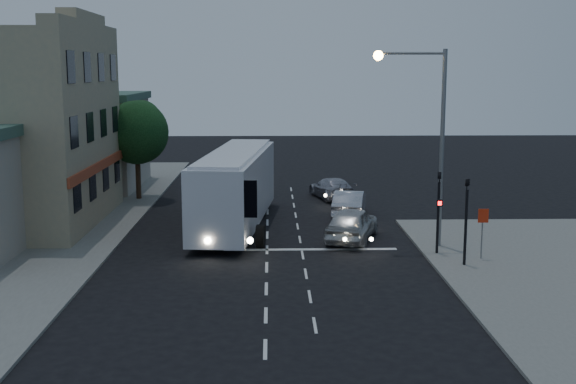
{
  "coord_description": "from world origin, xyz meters",
  "views": [
    {
      "loc": [
        0.18,
        -30.34,
        8.2
      ],
      "look_at": [
        1.04,
        4.95,
        2.2
      ],
      "focal_mm": 45.0,
      "sensor_mm": 36.0,
      "label": 1
    }
  ],
  "objects_px": {
    "traffic_signal_side": "(466,211)",
    "street_tree": "(137,130)",
    "car_sedan_a": "(350,204)",
    "streetlight": "(428,125)",
    "traffic_signal_main": "(439,202)",
    "regulatory_sign": "(483,225)",
    "car_suv": "(352,224)",
    "tour_bus": "(236,186)",
    "car_sedan_b": "(332,188)"
  },
  "relations": [
    {
      "from": "tour_bus",
      "to": "streetlight",
      "type": "relative_size",
      "value": 1.48
    },
    {
      "from": "car_sedan_b",
      "to": "streetlight",
      "type": "height_order",
      "value": "streetlight"
    },
    {
      "from": "car_suv",
      "to": "car_sedan_b",
      "type": "relative_size",
      "value": 1.03
    },
    {
      "from": "tour_bus",
      "to": "regulatory_sign",
      "type": "xyz_separation_m",
      "value": [
        10.96,
        -7.25,
        -0.58
      ]
    },
    {
      "from": "car_suv",
      "to": "street_tree",
      "type": "distance_m",
      "value": 17.07
    },
    {
      "from": "traffic_signal_side",
      "to": "car_suv",
      "type": "bearing_deg",
      "value": 129.88
    },
    {
      "from": "car_sedan_b",
      "to": "car_suv",
      "type": "bearing_deg",
      "value": 75.58
    },
    {
      "from": "traffic_signal_side",
      "to": "streetlight",
      "type": "bearing_deg",
      "value": 105.7
    },
    {
      "from": "car_sedan_a",
      "to": "car_suv",
      "type": "bearing_deg",
      "value": 95.44
    },
    {
      "from": "streetlight",
      "to": "car_sedan_b",
      "type": "bearing_deg",
      "value": 103.89
    },
    {
      "from": "tour_bus",
      "to": "regulatory_sign",
      "type": "relative_size",
      "value": 6.07
    },
    {
      "from": "car_sedan_b",
      "to": "traffic_signal_main",
      "type": "height_order",
      "value": "traffic_signal_main"
    },
    {
      "from": "tour_bus",
      "to": "traffic_signal_main",
      "type": "relative_size",
      "value": 3.26
    },
    {
      "from": "car_suv",
      "to": "traffic_signal_main",
      "type": "height_order",
      "value": "traffic_signal_main"
    },
    {
      "from": "traffic_signal_main",
      "to": "regulatory_sign",
      "type": "distance_m",
      "value": 2.14
    },
    {
      "from": "traffic_signal_main",
      "to": "streetlight",
      "type": "distance_m",
      "value": 3.61
    },
    {
      "from": "traffic_signal_side",
      "to": "regulatory_sign",
      "type": "distance_m",
      "value": 1.61
    },
    {
      "from": "traffic_signal_main",
      "to": "car_sedan_b",
      "type": "bearing_deg",
      "value": 103.53
    },
    {
      "from": "car_suv",
      "to": "street_tree",
      "type": "height_order",
      "value": "street_tree"
    },
    {
      "from": "traffic_signal_main",
      "to": "car_suv",
      "type": "bearing_deg",
      "value": 139.0
    },
    {
      "from": "tour_bus",
      "to": "car_sedan_b",
      "type": "bearing_deg",
      "value": 60.96
    },
    {
      "from": "car_sedan_a",
      "to": "street_tree",
      "type": "relative_size",
      "value": 0.75
    },
    {
      "from": "car_suv",
      "to": "traffic_signal_main",
      "type": "relative_size",
      "value": 1.18
    },
    {
      "from": "tour_bus",
      "to": "traffic_signal_side",
      "type": "relative_size",
      "value": 3.26
    },
    {
      "from": "car_suv",
      "to": "regulatory_sign",
      "type": "distance_m",
      "value": 6.61
    },
    {
      "from": "car_sedan_b",
      "to": "traffic_signal_side",
      "type": "xyz_separation_m",
      "value": [
        4.19,
        -16.46,
        1.74
      ]
    },
    {
      "from": "streetlight",
      "to": "street_tree",
      "type": "bearing_deg",
      "value": 140.49
    },
    {
      "from": "traffic_signal_side",
      "to": "streetlight",
      "type": "height_order",
      "value": "streetlight"
    },
    {
      "from": "traffic_signal_side",
      "to": "street_tree",
      "type": "height_order",
      "value": "street_tree"
    },
    {
      "from": "car_sedan_b",
      "to": "street_tree",
      "type": "relative_size",
      "value": 0.76
    },
    {
      "from": "streetlight",
      "to": "regulatory_sign",
      "type": "bearing_deg",
      "value": -51.25
    },
    {
      "from": "traffic_signal_main",
      "to": "traffic_signal_side",
      "type": "bearing_deg",
      "value": -70.51
    },
    {
      "from": "traffic_signal_main",
      "to": "street_tree",
      "type": "bearing_deg",
      "value": 137.97
    },
    {
      "from": "tour_bus",
      "to": "car_suv",
      "type": "xyz_separation_m",
      "value": [
        5.78,
        -3.21,
        -1.35
      ]
    },
    {
      "from": "streetlight",
      "to": "street_tree",
      "type": "distance_m",
      "value": 20.19
    },
    {
      "from": "street_tree",
      "to": "regulatory_sign",
      "type": "bearing_deg",
      "value": -41.08
    },
    {
      "from": "traffic_signal_main",
      "to": "regulatory_sign",
      "type": "xyz_separation_m",
      "value": [
        1.7,
        -1.01,
        -0.82
      ]
    },
    {
      "from": "regulatory_sign",
      "to": "traffic_signal_side",
      "type": "bearing_deg",
      "value": -136.08
    },
    {
      "from": "regulatory_sign",
      "to": "streetlight",
      "type": "distance_m",
      "value": 5.18
    },
    {
      "from": "car_sedan_a",
      "to": "streetlight",
      "type": "xyz_separation_m",
      "value": [
        2.74,
        -7.09,
        4.97
      ]
    },
    {
      "from": "car_suv",
      "to": "regulatory_sign",
      "type": "height_order",
      "value": "regulatory_sign"
    },
    {
      "from": "traffic_signal_main",
      "to": "tour_bus",
      "type": "bearing_deg",
      "value": 146.05
    },
    {
      "from": "car_suv",
      "to": "car_sedan_b",
      "type": "height_order",
      "value": "car_suv"
    },
    {
      "from": "car_sedan_a",
      "to": "regulatory_sign",
      "type": "xyz_separation_m",
      "value": [
        4.7,
        -9.53,
        0.83
      ]
    },
    {
      "from": "streetlight",
      "to": "street_tree",
      "type": "xyz_separation_m",
      "value": [
        -15.55,
        12.82,
        -1.23
      ]
    },
    {
      "from": "car_sedan_b",
      "to": "tour_bus",
      "type": "bearing_deg",
      "value": 40.55
    },
    {
      "from": "regulatory_sign",
      "to": "street_tree",
      "type": "height_order",
      "value": "street_tree"
    },
    {
      "from": "car_sedan_a",
      "to": "street_tree",
      "type": "height_order",
      "value": "street_tree"
    },
    {
      "from": "car_suv",
      "to": "traffic_signal_side",
      "type": "relative_size",
      "value": 1.18
    },
    {
      "from": "tour_bus",
      "to": "regulatory_sign",
      "type": "height_order",
      "value": "tour_bus"
    }
  ]
}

